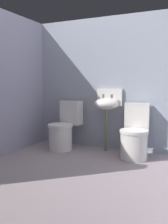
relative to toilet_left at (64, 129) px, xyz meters
name	(u,v)px	position (x,y,z in m)	size (l,w,h in m)	color
ground_plane	(73,175)	(0.63, -0.90, -0.36)	(2.92, 2.90, 0.08)	gray
wall_back	(109,84)	(0.63, 0.40, 0.74)	(2.92, 0.10, 2.13)	#9298A9
toilet_left	(64,129)	(0.00, 0.00, 0.00)	(0.47, 0.64, 0.78)	white
toilet_right	(135,136)	(1.17, 0.00, 0.00)	(0.43, 0.62, 0.78)	white
sink	(107,104)	(0.67, 0.19, 0.43)	(0.42, 0.35, 0.99)	#6C6850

